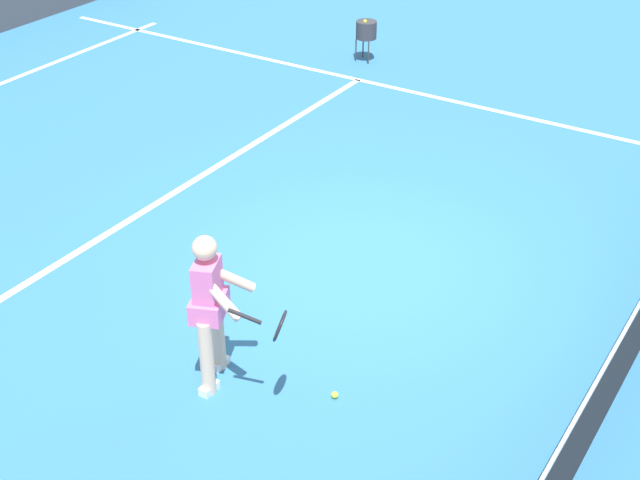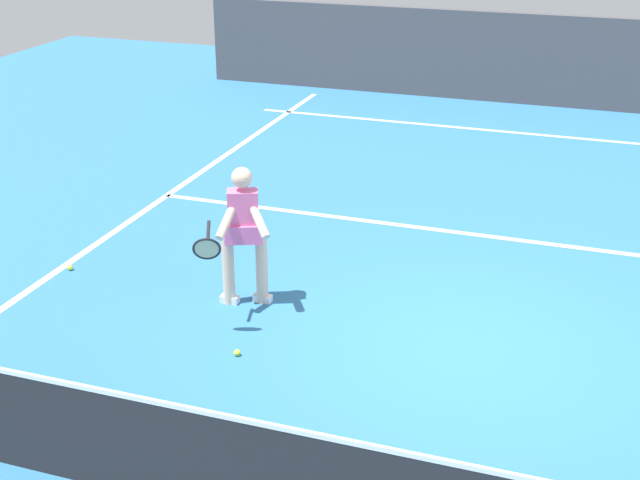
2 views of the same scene
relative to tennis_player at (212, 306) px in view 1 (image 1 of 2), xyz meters
The scene contains 6 objects.
ground_plane 2.60m from the tennis_player, behind, with size 26.88×26.88×0.00m, color teal.
service_line_marking 3.78m from the tennis_player, 131.76° to the right, with size 9.77×0.10×0.01m, color white.
sideline_left_marking 7.39m from the tennis_player, behind, with size 0.10×18.67×0.01m, color white.
tennis_player is the anchor object (origin of this frame).
tennis_ball_near 1.39m from the tennis_player, 109.38° to the left, with size 0.07×0.07×0.07m, color #D1E533.
ball_hopper 8.80m from the tennis_player, 159.23° to the right, with size 0.36×0.36×0.74m.
Camera 1 is at (7.39, 4.07, 5.44)m, focal length 50.10 mm.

